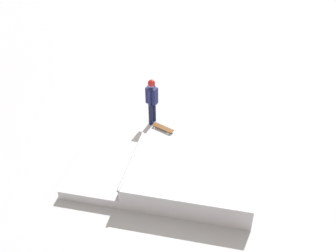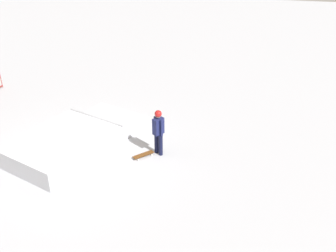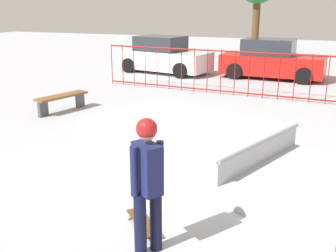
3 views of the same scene
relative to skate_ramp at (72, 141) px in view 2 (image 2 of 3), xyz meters
name	(u,v)px [view 2 (image 2 of 3)]	position (x,y,z in m)	size (l,w,h in m)	color
ground_plane	(77,155)	(-0.40, -0.34, -0.32)	(60.00, 60.00, 0.00)	#A8AAB2
skate_ramp	(72,141)	(0.00, 0.00, 0.00)	(5.98, 4.39, 0.74)	#B0B3BB
skater	(158,129)	(0.27, -3.18, 0.69)	(0.44, 0.40, 1.73)	black
skateboard	(143,155)	(-0.03, -2.69, -0.24)	(0.71, 0.70, 0.09)	#593314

